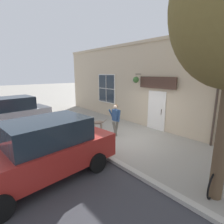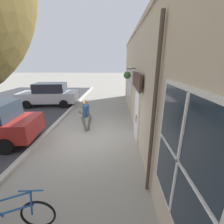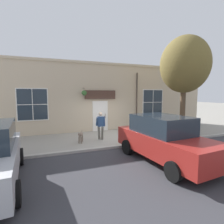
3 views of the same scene
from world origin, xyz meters
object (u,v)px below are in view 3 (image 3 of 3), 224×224
Objects in this scene: street_tree_by_curb at (185,66)px; parked_car_mid_block at (164,139)px; pedestrian_walking at (101,123)px; leaning_bicycle at (175,129)px; dog_on_leash at (81,135)px.

street_tree_by_curb reaches higher than parked_car_mid_block.
street_tree_by_curb is at bearing 129.08° from parked_car_mid_block.
parked_car_mid_block reaches higher than pedestrian_walking.
leaning_bicycle is at bearing 134.46° from parked_car_mid_block.
parked_car_mid_block is (3.66, 2.54, 0.45)m from dog_on_leash.
pedestrian_walking is 4.17m from parked_car_mid_block.
dog_on_leash is at bearing -76.17° from pedestrian_walking.
parked_car_mid_block reaches higher than leaning_bicycle.
dog_on_leash is 0.18× the size of street_tree_by_curb.
street_tree_by_curb is 3.91m from leaning_bicycle.
street_tree_by_curb is at bearing 82.84° from dog_on_leash.
dog_on_leash is 4.47m from parked_car_mid_block.
street_tree_by_curb reaches higher than pedestrian_walking.
pedestrian_walking is at bearing -97.26° from leaning_bicycle.
parked_car_mid_block is at bearing -45.54° from leaning_bicycle.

